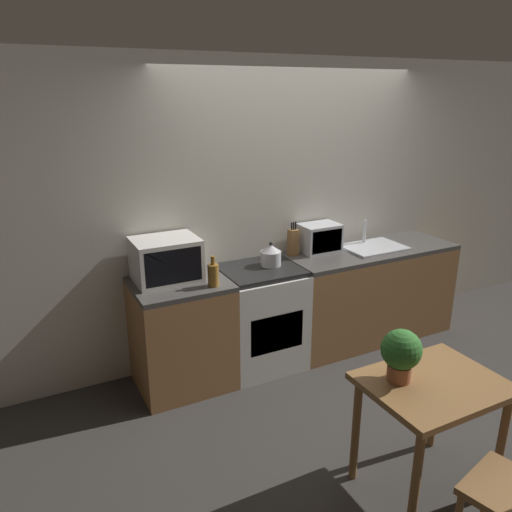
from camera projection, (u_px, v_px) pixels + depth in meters
The scene contains 13 objects.
ground_plane at pixel (357, 394), 4.00m from camera, with size 16.00×16.00×0.00m, color #33302D.
wall_back at pixel (289, 208), 4.54m from camera, with size 10.00×0.06×2.60m.
counter_left_run at pixel (182, 334), 4.02m from camera, with size 0.74×0.62×0.90m.
counter_right_run at pixel (368, 293), 4.83m from camera, with size 1.69×0.62×0.90m.
stove_range at pixel (260, 317), 4.32m from camera, with size 0.67×0.62×0.90m.
kettle at pixel (271, 255), 4.22m from camera, with size 0.18×0.18×0.21m.
microwave at pixel (166, 260), 3.87m from camera, with size 0.50×0.39×0.34m.
bottle at pixel (213, 275), 3.77m from camera, with size 0.08×0.08×0.24m.
knife_block at pixel (293, 242), 4.47m from camera, with size 0.08×0.08×0.31m.
toaster_oven at pixel (319, 238), 4.57m from camera, with size 0.36×0.26×0.26m.
sink_basin at pixel (373, 247), 4.70m from camera, with size 0.56×0.42×0.24m.
dining_table at pixel (432, 399), 2.88m from camera, with size 0.78×0.62×0.74m.
potted_plant at pixel (401, 352), 2.80m from camera, with size 0.23×0.23×0.31m.
Camera 1 is at (-2.30, -2.70, 2.32)m, focal length 35.00 mm.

